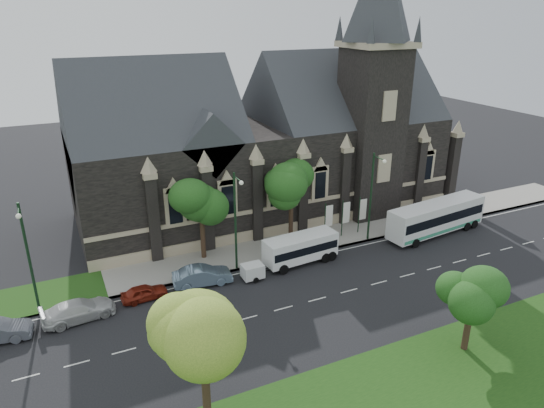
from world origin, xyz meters
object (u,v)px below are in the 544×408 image
shuttle_bus (301,247)px  sedan (202,276)px  tree_walk_right (292,184)px  car_far_white (79,310)px  banner_flag_left (328,218)px  banner_flag_right (362,212)px  box_trailer (253,271)px  street_lamp_far (28,254)px  tree_walk_left (202,199)px  street_lamp_near (372,193)px  street_lamp_mid (236,217)px  tour_coach (436,217)px  car_far_red (144,292)px  banner_flag_center (345,215)px  tree_park_near (206,331)px  tree_park_east (474,287)px

shuttle_bus → sedan: shuttle_bus is taller
tree_walk_right → car_far_white: tree_walk_right is taller
tree_walk_right → banner_flag_left: (3.08, -1.71, -3.43)m
banner_flag_right → box_trailer: 14.33m
street_lamp_far → banner_flag_right: 30.47m
tree_walk_left → banner_flag_left: bearing=-8.0°
street_lamp_near → street_lamp_mid: 14.00m
street_lamp_mid → box_trailer: 4.81m
street_lamp_near → tour_coach: 7.95m
car_far_red → car_far_white: 4.98m
banner_flag_center → tree_park_near: bearing=-138.5°
tree_park_near → tree_walk_right: 24.58m
tree_park_near → tree_walk_left: bearing=72.9°
banner_flag_center → sedan: banner_flag_center is taller
tree_park_near → car_far_white: size_ratio=1.63×
street_lamp_near → banner_flag_right: 3.34m
tree_park_east → street_lamp_far: street_lamp_far is taller
banner_flag_center → tour_coach: banner_flag_center is taller
tree_walk_right → street_lamp_mid: street_lamp_mid is taller
tree_park_near → tree_park_east: bearing=-1.8°
banner_flag_center → tour_coach: bearing=-21.1°
shuttle_bus → box_trailer: shuttle_bus is taller
street_lamp_mid → car_far_white: bearing=-171.9°
tree_walk_left → banner_flag_center: tree_walk_left is taller
tree_walk_left → street_lamp_mid: size_ratio=0.85×
banner_flag_left → shuttle_bus: 5.56m
tree_park_near → banner_flag_center: size_ratio=2.14×
banner_flag_center → tree_park_east: bearing=-96.6°
banner_flag_center → sedan: (-15.81, -2.90, -1.57)m
banner_flag_center → box_trailer: banner_flag_center is taller
street_lamp_near → tour_coach: size_ratio=0.76×
street_lamp_far → sedan: 13.24m
banner_flag_left → shuttle_bus: (-4.59, -3.01, -0.85)m
car_far_white → tree_park_east: bearing=-128.9°
street_lamp_far → tour_coach: street_lamp_far is taller
box_trailer → sedan: 4.24m
street_lamp_far → banner_flag_left: (26.29, 1.91, -2.73)m
box_trailer → sedan: size_ratio=0.53×
tree_walk_left → tree_walk_right: bearing=0.1°
banner_flag_left → car_far_white: 23.97m
street_lamp_far → banner_flag_center: size_ratio=2.25×
tree_walk_left → car_far_red: 9.65m
banner_flag_right → box_trailer: (-13.69, -3.91, -1.60)m
banner_flag_right → car_far_red: banner_flag_right is taller
car_far_red → banner_flag_center: bearing=-84.4°
tree_walk_right → shuttle_bus: bearing=-107.8°
banner_flag_left → car_far_red: bearing=-170.4°
tour_coach → car_far_red: tour_coach is taller
tree_park_east → banner_flag_right: tree_park_east is taller
street_lamp_near → banner_flag_left: street_lamp_near is taller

